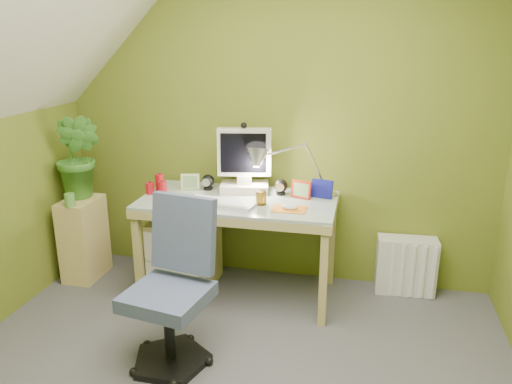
% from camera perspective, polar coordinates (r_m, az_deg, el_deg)
% --- Properties ---
extents(wall_back, '(3.20, 0.01, 2.40)m').
position_cam_1_polar(wall_back, '(3.65, 2.14, 8.02)').
color(wall_back, olive).
rests_on(wall_back, floor).
extents(desk, '(1.35, 0.69, 0.72)m').
position_cam_1_polar(desk, '(3.58, -1.99, -6.27)').
color(desk, tan).
rests_on(desk, floor).
extents(monitor, '(0.39, 0.27, 0.49)m').
position_cam_1_polar(monitor, '(3.55, -1.34, 3.85)').
color(monitor, beige).
rests_on(monitor, desk).
extents(speaker_left, '(0.10, 0.10, 0.11)m').
position_cam_1_polar(speaker_left, '(3.65, -5.51, 1.13)').
color(speaker_left, black).
rests_on(speaker_left, desk).
extents(speaker_right, '(0.11, 0.11, 0.11)m').
position_cam_1_polar(speaker_right, '(3.52, 2.86, 0.57)').
color(speaker_right, black).
rests_on(speaker_right, desk).
extents(keyboard, '(0.49, 0.23, 0.02)m').
position_cam_1_polar(keyboard, '(3.34, -4.00, -1.22)').
color(keyboard, silver).
rests_on(keyboard, desk).
extents(mousepad, '(0.22, 0.16, 0.01)m').
position_cam_1_polar(mousepad, '(3.24, 3.81, -1.96)').
color(mousepad, orange).
rests_on(mousepad, desk).
extents(mouse, '(0.11, 0.07, 0.04)m').
position_cam_1_polar(mouse, '(3.23, 3.82, -1.71)').
color(mouse, silver).
rests_on(mouse, mousepad).
extents(amber_tumbler, '(0.08, 0.08, 0.09)m').
position_cam_1_polar(amber_tumbler, '(3.32, 0.59, -0.66)').
color(amber_tumbler, brown).
rests_on(amber_tumbler, desk).
extents(candle_cluster, '(0.18, 0.16, 0.12)m').
position_cam_1_polar(candle_cluster, '(3.63, -11.20, 0.88)').
color(candle_cluster, '#AF0F18').
rests_on(candle_cluster, desk).
extents(photo_frame_red, '(0.14, 0.06, 0.12)m').
position_cam_1_polar(photo_frame_red, '(3.46, 5.19, 0.29)').
color(photo_frame_red, red).
rests_on(photo_frame_red, desk).
extents(photo_frame_blue, '(0.15, 0.05, 0.13)m').
position_cam_1_polar(photo_frame_blue, '(3.48, 7.56, 0.38)').
color(photo_frame_blue, navy).
rests_on(photo_frame_blue, desk).
extents(photo_frame_green, '(0.13, 0.05, 0.12)m').
position_cam_1_polar(photo_frame_green, '(3.67, -7.53, 1.19)').
color(photo_frame_green, beige).
rests_on(photo_frame_green, desk).
extents(desk_lamp, '(0.55, 0.31, 0.56)m').
position_cam_1_polar(desk_lamp, '(3.46, 5.92, 4.03)').
color(desk_lamp, '#BCBCC1').
rests_on(desk_lamp, desk).
extents(side_ledge, '(0.23, 0.36, 0.63)m').
position_cam_1_polar(side_ledge, '(4.05, -19.06, -5.05)').
color(side_ledge, '#D4B86F').
rests_on(side_ledge, floor).
extents(potted_plant, '(0.39, 0.34, 0.64)m').
position_cam_1_polar(potted_plant, '(3.90, -19.60, 3.86)').
color(potted_plant, '#3E7F2A').
rests_on(potted_plant, side_ledge).
extents(green_cup, '(0.09, 0.09, 0.09)m').
position_cam_1_polar(green_cup, '(3.80, -20.51, -0.87)').
color(green_cup, '#63AA46').
rests_on(green_cup, side_ledge).
extents(task_chair, '(0.55, 0.55, 0.87)m').
position_cam_1_polar(task_chair, '(2.84, -10.11, -11.59)').
color(task_chair, '#455072').
rests_on(task_chair, floor).
extents(radiator, '(0.43, 0.19, 0.42)m').
position_cam_1_polar(radiator, '(3.80, 16.75, -8.04)').
color(radiator, silver).
rests_on(radiator, floor).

